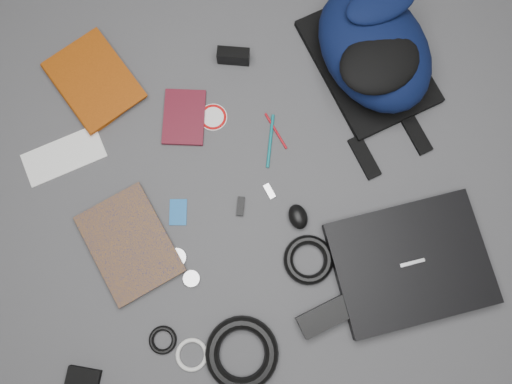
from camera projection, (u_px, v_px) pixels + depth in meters
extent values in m
plane|color=#4F4F51|center=(256.00, 193.00, 1.41)|extent=(4.00, 4.00, 0.00)
cube|color=black|center=(410.00, 263.00, 1.36)|extent=(0.42, 0.33, 0.04)
imported|color=#843407|center=(65.00, 100.00, 1.45)|extent=(0.30, 0.33, 0.03)
imported|color=#AA660C|center=(96.00, 263.00, 1.36)|extent=(0.28, 0.33, 0.02)
cube|color=white|center=(64.00, 156.00, 1.43)|extent=(0.25, 0.15, 0.00)
cube|color=#490E18|center=(184.00, 117.00, 1.45)|extent=(0.16, 0.19, 0.01)
cube|color=black|center=(233.00, 56.00, 1.47)|extent=(0.10, 0.06, 0.05)
cylinder|color=white|center=(213.00, 117.00, 1.46)|extent=(0.11, 0.11, 0.00)
cylinder|color=#0C6A70|center=(270.00, 141.00, 1.44)|extent=(0.06, 0.15, 0.01)
cylinder|color=#AC0D17|center=(276.00, 131.00, 1.45)|extent=(0.04, 0.12, 0.01)
cube|color=#165DA6|center=(178.00, 212.00, 1.40)|extent=(0.06, 0.08, 0.00)
cube|color=black|center=(241.00, 206.00, 1.40)|extent=(0.03, 0.06, 0.01)
cube|color=silver|center=(269.00, 191.00, 1.41)|extent=(0.03, 0.05, 0.01)
ellipsoid|color=black|center=(298.00, 217.00, 1.38)|extent=(0.06, 0.08, 0.04)
cylinder|color=silver|center=(177.00, 258.00, 1.37)|extent=(0.06, 0.06, 0.01)
cylinder|color=silver|center=(191.00, 279.00, 1.36)|extent=(0.06, 0.06, 0.01)
torus|color=black|center=(308.00, 260.00, 1.36)|extent=(0.17, 0.17, 0.03)
cube|color=black|center=(325.00, 316.00, 1.33)|extent=(0.16, 0.10, 0.04)
torus|color=black|center=(242.00, 353.00, 1.31)|extent=(0.24, 0.24, 0.04)
torus|color=black|center=(163.00, 340.00, 1.33)|extent=(0.09, 0.09, 0.01)
torus|color=silver|center=(192.00, 355.00, 1.32)|extent=(0.09, 0.09, 0.01)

